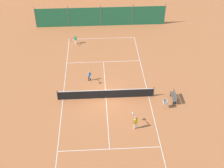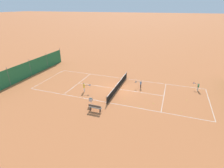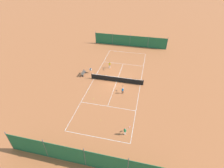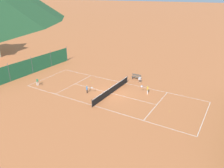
# 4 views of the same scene
# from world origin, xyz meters

# --- Properties ---
(ground_plane) EXTENTS (600.00, 600.00, 0.00)m
(ground_plane) POSITION_xyz_m (0.00, 0.00, 0.00)
(ground_plane) COLOR #BC6638
(court_line_markings) EXTENTS (8.25, 23.85, 0.01)m
(court_line_markings) POSITION_xyz_m (0.00, 0.00, 0.00)
(court_line_markings) COLOR white
(court_line_markings) RESTS_ON ground
(tennis_net) EXTENTS (9.18, 0.08, 1.06)m
(tennis_net) POSITION_xyz_m (0.00, 0.00, 0.50)
(tennis_net) COLOR #2D2D2D
(tennis_net) RESTS_ON ground
(windscreen_fence_near) EXTENTS (17.28, 0.08, 2.90)m
(windscreen_fence_near) POSITION_xyz_m (-0.00, -15.50, 1.31)
(windscreen_fence_near) COLOR #236B42
(windscreen_fence_near) RESTS_ON ground
(player_far_service) EXTENTS (0.72, 0.83, 1.11)m
(player_far_service) POSITION_xyz_m (-3.28, 10.69, 0.65)
(player_far_service) COLOR white
(player_far_service) RESTS_ON ground
(player_near_service) EXTENTS (0.44, 1.08, 1.27)m
(player_near_service) POSITION_xyz_m (2.29, -4.18, 0.74)
(player_near_service) COLOR white
(player_near_service) RESTS_ON ground
(player_far_baseline) EXTENTS (0.39, 0.97, 1.09)m
(player_far_baseline) POSITION_xyz_m (-1.55, 2.91, 0.64)
(player_far_baseline) COLOR black
(player_far_baseline) RESTS_ON ground
(tennis_ball_alley_left) EXTENTS (0.07, 0.07, 0.07)m
(tennis_ball_alley_left) POSITION_xyz_m (2.48, 5.35, 0.03)
(tennis_ball_alley_left) COLOR #CCE033
(tennis_ball_alley_left) RESTS_ON ground
(tennis_ball_by_net_right) EXTENTS (0.07, 0.07, 0.07)m
(tennis_ball_by_net_right) POSITION_xyz_m (-0.77, -8.25, 0.03)
(tennis_ball_by_net_right) COLOR #CCE033
(tennis_ball_by_net_right) RESTS_ON ground
(tennis_ball_by_net_left) EXTENTS (0.07, 0.07, 0.07)m
(tennis_ball_by_net_left) POSITION_xyz_m (0.23, 9.17, 0.03)
(tennis_ball_by_net_left) COLOR #CCE033
(tennis_ball_by_net_left) RESTS_ON ground
(tennis_ball_alley_right) EXTENTS (0.07, 0.07, 0.07)m
(tennis_ball_alley_right) POSITION_xyz_m (1.69, 4.33, 0.03)
(tennis_ball_alley_right) COLOR #CCE033
(tennis_ball_alley_right) RESTS_ON ground
(tennis_ball_far_corner) EXTENTS (0.07, 0.07, 0.07)m
(tennis_ball_far_corner) POSITION_xyz_m (3.84, 3.82, 0.03)
(tennis_ball_far_corner) COLOR #CCE033
(tennis_ball_far_corner) RESTS_ON ground
(tennis_ball_service_box) EXTENTS (0.07, 0.07, 0.07)m
(tennis_ball_service_box) POSITION_xyz_m (2.48, 1.67, 0.03)
(tennis_ball_service_box) COLOR #CCE033
(tennis_ball_service_box) RESTS_ON ground
(tennis_ball_near_corner) EXTENTS (0.07, 0.07, 0.07)m
(tennis_ball_near_corner) POSITION_xyz_m (3.43, 8.57, 0.03)
(tennis_ball_near_corner) COLOR #CCE033
(tennis_ball_near_corner) RESTS_ON ground
(ball_hopper) EXTENTS (0.36, 0.36, 0.89)m
(ball_hopper) POSITION_xyz_m (5.29, -1.76, 0.66)
(ball_hopper) COLOR #B7B7BC
(ball_hopper) RESTS_ON ground
(courtside_bench) EXTENTS (0.36, 1.50, 0.84)m
(courtside_bench) POSITION_xyz_m (6.34, -0.70, 0.45)
(courtside_bench) COLOR #51473D
(courtside_bench) RESTS_ON ground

